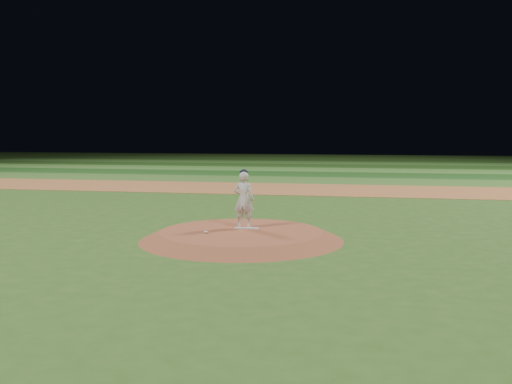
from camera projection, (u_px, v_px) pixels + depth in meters
ground at (241, 240)px, 15.44m from camera, size 120.00×120.00×0.00m
infield_dirt_band at (302, 189)px, 29.09m from camera, size 70.00×6.00×0.02m
outfield_stripe_0 at (313, 180)px, 34.45m from camera, size 70.00×5.00×0.02m
outfield_stripe_1 at (320, 174)px, 39.32m from camera, size 70.00×5.00×0.02m
outfield_stripe_2 at (326, 170)px, 44.20m from camera, size 70.00×5.00×0.02m
outfield_stripe_3 at (331, 166)px, 49.07m from camera, size 70.00×5.00×0.02m
outfield_stripe_4 at (334, 163)px, 53.95m from camera, size 70.00×5.00×0.02m
outfield_stripe_5 at (337, 160)px, 58.82m from camera, size 70.00×5.00×0.02m
pitchers_mound at (241, 235)px, 15.43m from camera, size 5.50×5.50×0.25m
pitching_rubber at (247, 228)px, 15.73m from camera, size 0.67×0.21×0.03m
rosin_bag at (206, 232)px, 15.04m from camera, size 0.11×0.11×0.06m
pitcher_on_mound at (244, 199)px, 15.81m from camera, size 0.61×0.43×1.64m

